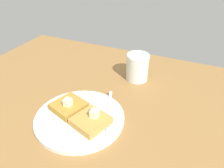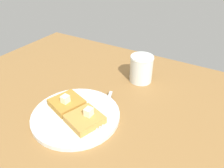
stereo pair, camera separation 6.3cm
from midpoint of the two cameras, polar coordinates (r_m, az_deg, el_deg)
table_surface at (r=54.06cm, az=-12.60°, el=-15.85°), size 106.77×106.77×2.07cm
plate at (r=58.39cm, az=-11.53°, el=-8.77°), size 23.20×23.20×1.26cm
toast_slice_left at (r=60.27cm, az=-14.17°, el=-5.79°), size 9.86×9.92×1.89cm
toast_slice_middle at (r=54.76cm, az=-8.94°, el=-9.70°), size 9.86×9.92×1.89cm
butter_pat_primary at (r=58.54cm, az=-14.56°, el=-4.77°), size 1.91×2.09×1.98cm
butter_pat_secondary at (r=53.79cm, az=-8.01°, el=-7.77°), size 1.81×2.00×1.98cm
fork at (r=58.22cm, az=-4.15°, el=-7.25°), size 6.73×15.55×0.36cm
syrup_jar at (r=72.34cm, az=4.15°, el=4.11°), size 7.59×7.59×8.89cm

